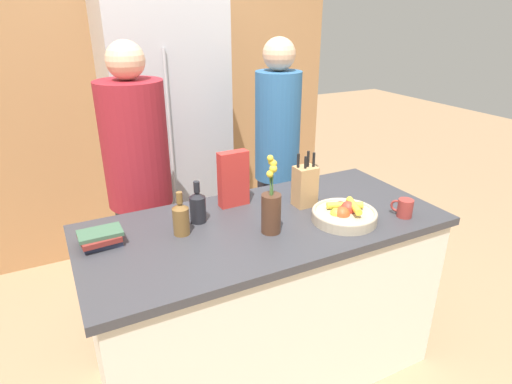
# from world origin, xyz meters

# --- Properties ---
(ground_plane) EXTENTS (14.00, 14.00, 0.00)m
(ground_plane) POSITION_xyz_m (0.00, 0.00, 0.00)
(ground_plane) COLOR #A37F5B
(kitchen_island) EXTENTS (1.79, 0.82, 0.93)m
(kitchen_island) POSITION_xyz_m (0.00, 0.00, 0.47)
(kitchen_island) COLOR silver
(kitchen_island) RESTS_ON ground_plane
(back_wall_wood) EXTENTS (2.99, 0.12, 2.60)m
(back_wall_wood) POSITION_xyz_m (0.00, 1.79, 1.30)
(back_wall_wood) COLOR #AD7A4C
(back_wall_wood) RESTS_ON ground_plane
(refrigerator) EXTENTS (0.82, 0.62, 2.03)m
(refrigerator) POSITION_xyz_m (-0.07, 1.43, 1.01)
(refrigerator) COLOR #B7B7BC
(refrigerator) RESTS_ON ground_plane
(fruit_bowl) EXTENTS (0.32, 0.32, 0.10)m
(fruit_bowl) POSITION_xyz_m (0.35, -0.17, 0.96)
(fruit_bowl) COLOR tan
(fruit_bowl) RESTS_ON kitchen_island
(knife_block) EXTENTS (0.11, 0.09, 0.30)m
(knife_block) POSITION_xyz_m (0.28, 0.08, 1.04)
(knife_block) COLOR tan
(knife_block) RESTS_ON kitchen_island
(flower_vase) EXTENTS (0.09, 0.09, 0.38)m
(flower_vase) POSITION_xyz_m (-0.03, -0.10, 1.05)
(flower_vase) COLOR #4C2D1E
(flower_vase) RESTS_ON kitchen_island
(cereal_box) EXTENTS (0.16, 0.06, 0.30)m
(cereal_box) POSITION_xyz_m (-0.06, 0.25, 1.08)
(cereal_box) COLOR red
(cereal_box) RESTS_ON kitchen_island
(coffee_mug) EXTENTS (0.08, 0.11, 0.09)m
(coffee_mug) POSITION_xyz_m (0.65, -0.27, 0.97)
(coffee_mug) COLOR #99332D
(coffee_mug) RESTS_ON kitchen_island
(book_stack) EXTENTS (0.19, 0.16, 0.07)m
(book_stack) POSITION_xyz_m (-0.76, 0.13, 0.96)
(book_stack) COLOR #2D334C
(book_stack) RESTS_ON kitchen_island
(bottle_oil) EXTENTS (0.08, 0.08, 0.21)m
(bottle_oil) POSITION_xyz_m (-0.29, 0.15, 1.01)
(bottle_oil) COLOR black
(bottle_oil) RESTS_ON kitchen_island
(bottle_vinegar) EXTENTS (0.08, 0.08, 0.21)m
(bottle_vinegar) POSITION_xyz_m (-0.41, 0.07, 1.01)
(bottle_vinegar) COLOR brown
(bottle_vinegar) RESTS_ON kitchen_island
(person_at_sink) EXTENTS (0.37, 0.37, 1.75)m
(person_at_sink) POSITION_xyz_m (-0.45, 0.70, 0.98)
(person_at_sink) COLOR #383842
(person_at_sink) RESTS_ON ground_plane
(person_in_blue) EXTENTS (0.29, 0.29, 1.75)m
(person_in_blue) POSITION_xyz_m (0.47, 0.71, 1.00)
(person_in_blue) COLOR #383842
(person_in_blue) RESTS_ON ground_plane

